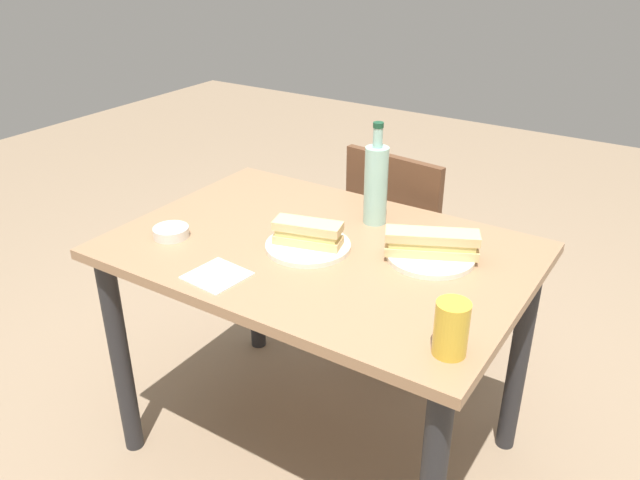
% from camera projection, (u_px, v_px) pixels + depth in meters
% --- Properties ---
extents(ground_plane, '(8.00, 8.00, 0.00)m').
position_uv_depth(ground_plane, '(320.00, 444.00, 2.16)').
color(ground_plane, '#8C755B').
extents(dining_table, '(1.17, 0.80, 0.75)m').
position_uv_depth(dining_table, '(320.00, 282.00, 1.87)').
color(dining_table, '#997251').
rests_on(dining_table, ground).
extents(chair_far, '(0.44, 0.44, 0.87)m').
position_uv_depth(chair_far, '(404.00, 244.00, 2.39)').
color(chair_far, brown).
rests_on(chair_far, ground).
extents(plate_near, '(0.24, 0.24, 0.01)m').
position_uv_depth(plate_near, '(308.00, 246.00, 1.80)').
color(plate_near, silver).
rests_on(plate_near, dining_table).
extents(baguette_sandwich_near, '(0.20, 0.12, 0.07)m').
position_uv_depth(baguette_sandwich_near, '(308.00, 233.00, 1.79)').
color(baguette_sandwich_near, '#DBB77A').
rests_on(baguette_sandwich_near, plate_near).
extents(knife_near, '(0.18, 0.02, 0.01)m').
position_uv_depth(knife_near, '(311.00, 234.00, 1.85)').
color(knife_near, silver).
rests_on(knife_near, plate_near).
extents(plate_far, '(0.24, 0.24, 0.01)m').
position_uv_depth(plate_far, '(430.00, 256.00, 1.75)').
color(plate_far, silver).
rests_on(plate_far, dining_table).
extents(baguette_sandwich_far, '(0.26, 0.17, 0.07)m').
position_uv_depth(baguette_sandwich_far, '(432.00, 243.00, 1.73)').
color(baguette_sandwich_far, '#DBB77A').
rests_on(baguette_sandwich_far, plate_far).
extents(knife_far, '(0.16, 0.10, 0.01)m').
position_uv_depth(knife_far, '(426.00, 244.00, 1.79)').
color(knife_far, silver).
rests_on(knife_far, plate_far).
extents(water_bottle, '(0.07, 0.07, 0.32)m').
position_uv_depth(water_bottle, '(376.00, 183.00, 1.91)').
color(water_bottle, '#99C6B7').
rests_on(water_bottle, dining_table).
extents(beer_glass, '(0.07, 0.07, 0.13)m').
position_uv_depth(beer_glass, '(451.00, 328.00, 1.34)').
color(beer_glass, gold).
rests_on(beer_glass, dining_table).
extents(olive_bowl, '(0.10, 0.10, 0.03)m').
position_uv_depth(olive_bowl, '(171.00, 232.00, 1.87)').
color(olive_bowl, silver).
rests_on(olive_bowl, dining_table).
extents(paper_napkin, '(0.15, 0.15, 0.00)m').
position_uv_depth(paper_napkin, '(217.00, 276.00, 1.66)').
color(paper_napkin, white).
rests_on(paper_napkin, dining_table).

